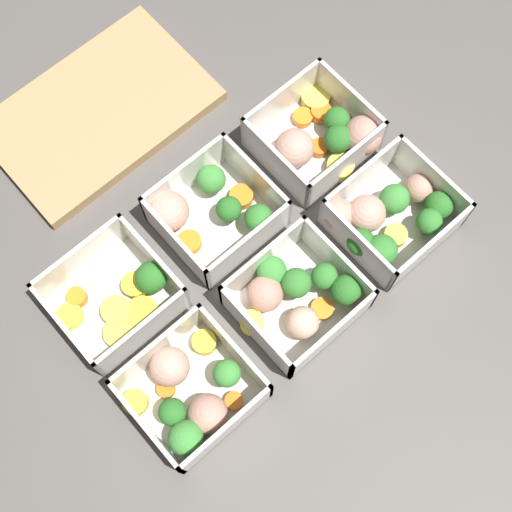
{
  "coord_description": "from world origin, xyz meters",
  "views": [
    {
      "loc": [
        -0.18,
        -0.2,
        0.82
      ],
      "look_at": [
        0.0,
        0.0,
        0.02
      ],
      "focal_mm": 50.0,
      "sensor_mm": 36.0,
      "label": 1
    }
  ],
  "objects_px": {
    "container_near_right": "(388,216)",
    "container_far_center": "(210,210)",
    "container_near_left": "(190,394)",
    "container_far_right": "(323,137)",
    "container_far_left": "(120,298)",
    "container_near_center": "(296,295)"
  },
  "relations": [
    {
      "from": "container_near_left",
      "to": "container_far_center",
      "type": "distance_m",
      "value": 0.22
    },
    {
      "from": "container_far_right",
      "to": "container_near_left",
      "type": "bearing_deg",
      "value": -157.66
    },
    {
      "from": "container_near_right",
      "to": "container_far_left",
      "type": "bearing_deg",
      "value": 156.02
    },
    {
      "from": "container_near_center",
      "to": "container_far_center",
      "type": "relative_size",
      "value": 0.98
    },
    {
      "from": "container_far_center",
      "to": "container_far_right",
      "type": "relative_size",
      "value": 0.97
    },
    {
      "from": "container_far_center",
      "to": "container_near_right",
      "type": "bearing_deg",
      "value": -43.65
    },
    {
      "from": "container_near_left",
      "to": "container_near_center",
      "type": "relative_size",
      "value": 0.98
    },
    {
      "from": "container_near_center",
      "to": "container_far_right",
      "type": "height_order",
      "value": "same"
    },
    {
      "from": "container_near_left",
      "to": "container_far_right",
      "type": "bearing_deg",
      "value": 22.34
    },
    {
      "from": "container_near_left",
      "to": "container_far_left",
      "type": "bearing_deg",
      "value": 85.99
    },
    {
      "from": "container_far_left",
      "to": "container_near_center",
      "type": "bearing_deg",
      "value": -41.05
    },
    {
      "from": "container_far_center",
      "to": "container_near_left",
      "type": "bearing_deg",
      "value": -135.8
    },
    {
      "from": "container_far_left",
      "to": "container_far_center",
      "type": "relative_size",
      "value": 0.96
    },
    {
      "from": "container_near_right",
      "to": "container_far_center",
      "type": "relative_size",
      "value": 1.05
    },
    {
      "from": "container_far_left",
      "to": "container_far_right",
      "type": "distance_m",
      "value": 0.32
    },
    {
      "from": "container_near_left",
      "to": "container_near_right",
      "type": "height_order",
      "value": "same"
    },
    {
      "from": "container_near_right",
      "to": "container_far_center",
      "type": "height_order",
      "value": "same"
    },
    {
      "from": "container_near_left",
      "to": "container_far_center",
      "type": "xyz_separation_m",
      "value": [
        0.16,
        0.15,
        0.0
      ]
    },
    {
      "from": "container_far_center",
      "to": "container_far_right",
      "type": "distance_m",
      "value": 0.17
    },
    {
      "from": "container_near_center",
      "to": "container_near_right",
      "type": "relative_size",
      "value": 0.94
    },
    {
      "from": "container_far_right",
      "to": "container_near_center",
      "type": "bearing_deg",
      "value": -141.95
    },
    {
      "from": "container_near_right",
      "to": "container_far_center",
      "type": "bearing_deg",
      "value": 136.35
    }
  ]
}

